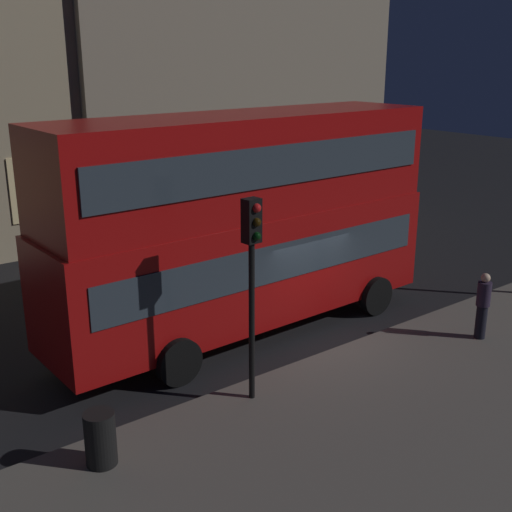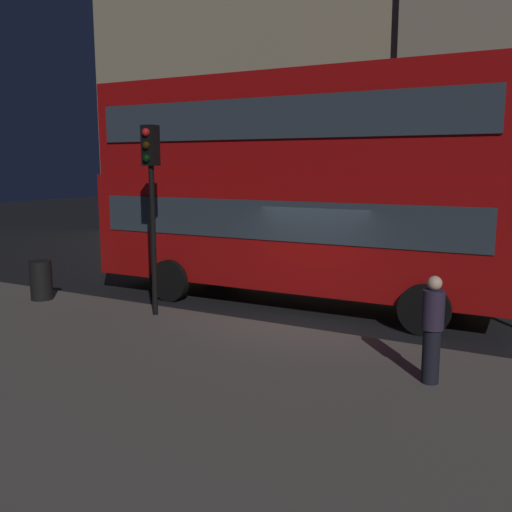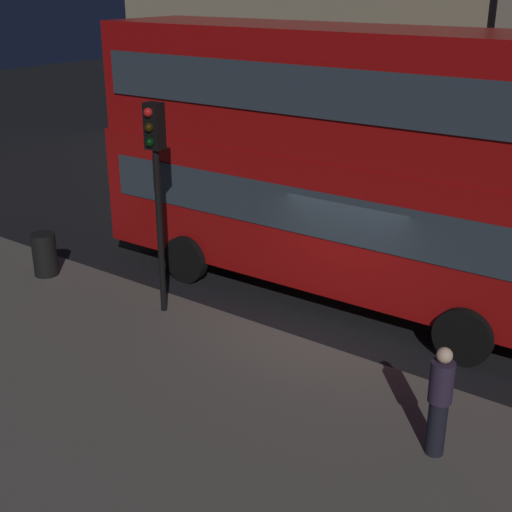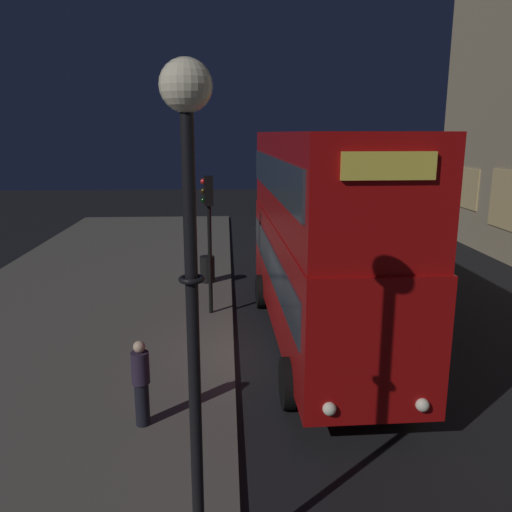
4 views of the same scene
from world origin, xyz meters
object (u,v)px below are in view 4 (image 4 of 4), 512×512
Objects in this scene: street_lamp at (190,216)px; litter_bin at (207,269)px; pedestrian at (141,382)px; traffic_light_near_kerb at (209,216)px; double_decker_bus at (320,229)px.

street_lamp is 13.75m from litter_bin.
traffic_light_near_kerb is at bearing 10.49° from pedestrian.
street_lamp reaches higher than traffic_light_near_kerb.
traffic_light_near_kerb is at bearing -179.15° from street_lamp.
double_decker_bus is 3.56m from traffic_light_near_kerb.
street_lamp is (7.76, -2.79, 1.57)m from double_decker_bus.
litter_bin is (-9.58, 0.89, -0.38)m from pedestrian.
litter_bin is at bearing -151.08° from double_decker_bus.
traffic_light_near_kerb is 2.48× the size of pedestrian.
street_lamp is (9.77, 0.15, 1.54)m from traffic_light_near_kerb.
traffic_light_near_kerb is 0.68× the size of street_lamp.
pedestrian is at bearing -5.30° from litter_bin.
double_decker_bus is 6.70m from litter_bin.
litter_bin is at bearing -178.49° from street_lamp.
double_decker_bus is at bearing 51.94° from traffic_light_near_kerb.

